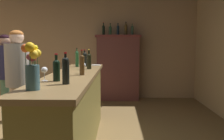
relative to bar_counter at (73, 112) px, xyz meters
The scene contains 20 objects.
wall_back 3.58m from the bar_counter, 94.55° to the left, with size 6.01×0.12×2.85m, color tan.
bar_counter is the anchor object (origin of this frame).
display_cabinet 3.23m from the bar_counter, 79.13° to the left, with size 1.15×0.44×1.69m.
wine_bottle_syrah 0.70m from the bar_counter, 43.18° to the right, with size 0.06×0.06×0.33m.
wine_bottle_pinot 1.27m from the bar_counter, 96.24° to the left, with size 0.06×0.06×0.33m.
wine_bottle_malbec 1.09m from the bar_counter, 84.18° to the right, with size 0.07×0.07×0.32m.
wine_bottle_riesling 0.93m from the bar_counter, 94.70° to the right, with size 0.07×0.07×0.30m.
wine_bottle_chardonnay 1.25m from the bar_counter, 88.90° to the left, with size 0.07×0.07×0.30m.
wine_bottle_rose 0.94m from the bar_counter, 77.37° to the left, with size 0.07×0.07×0.32m.
wine_glass_front 0.93m from the bar_counter, 106.18° to the right, with size 0.07×0.07×0.15m.
wine_glass_mid 0.65m from the bar_counter, ahead, with size 0.08×0.08×0.15m.
flower_arrangement 1.39m from the bar_counter, 96.41° to the right, with size 0.16×0.15×0.41m.
cheese_plate 1.43m from the bar_counter, 81.70° to the left, with size 0.19×0.19×0.01m, color white.
display_bottle_left 3.41m from the bar_counter, 85.81° to the left, with size 0.07×0.07×0.32m.
display_bottle_midleft 3.42m from the bar_counter, 82.69° to the left, with size 0.07×0.07×0.30m.
display_bottle_center 3.46m from the bar_counter, 79.16° to the left, with size 0.06×0.06×0.30m.
display_bottle_midright 3.50m from the bar_counter, 75.66° to the left, with size 0.08×0.08×0.33m.
display_bottle_right 3.54m from the bar_counter, 72.89° to the left, with size 0.07×0.07×0.28m.
patron_by_cabinet 1.07m from the bar_counter, 155.28° to the left, with size 0.37×0.37×1.66m.
patron_near_entrance 1.97m from the bar_counter, 139.47° to the left, with size 0.31×0.31×1.63m.
Camera 1 is at (0.87, -3.13, 1.46)m, focal length 39.81 mm.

